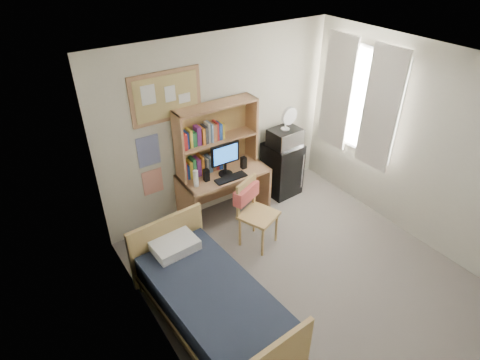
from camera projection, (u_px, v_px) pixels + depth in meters
floor at (314, 286)px, 4.88m from camera, size 3.60×4.20×0.02m
ceiling at (344, 77)px, 3.46m from camera, size 3.60×4.20×0.02m
wall_back at (221, 127)px, 5.63m from camera, size 3.60×0.04×2.60m
wall_left at (169, 269)px, 3.33m from camera, size 0.04×4.20×2.60m
wall_right at (431, 152)px, 5.01m from camera, size 0.04×4.20×2.60m
window_unit at (359, 100)px, 5.66m from camera, size 0.10×1.40×1.70m
curtain_left at (380, 110)px, 5.37m from camera, size 0.04×0.55×1.70m
curtain_right at (337, 92)px, 5.93m from camera, size 0.04×0.55×1.70m
bulletin_board at (166, 96)px, 4.92m from camera, size 0.94×0.03×0.64m
poster_wave at (148, 151)px, 5.14m from camera, size 0.30×0.01×0.42m
poster_japan at (153, 182)px, 5.40m from camera, size 0.28×0.01×0.36m
desk at (224, 195)px, 5.81m from camera, size 1.25×0.64×0.78m
desk_chair at (259, 215)px, 5.27m from camera, size 0.63×0.63×0.97m
mini_fridge at (282, 169)px, 6.36m from camera, size 0.53×0.53×0.86m
bed at (212, 306)px, 4.31m from camera, size 1.05×1.93×0.52m
hutch at (217, 137)px, 5.45m from camera, size 1.17×0.31×0.96m
monitor at (225, 160)px, 5.44m from camera, size 0.42×0.04×0.45m
keyboard at (231, 178)px, 5.46m from camera, size 0.46×0.15×0.02m
speaker_left at (206, 175)px, 5.38m from camera, size 0.07×0.07×0.17m
speaker_right at (244, 163)px, 5.65m from camera, size 0.07×0.07×0.17m
water_bottle at (196, 179)px, 5.25m from camera, size 0.07×0.07×0.23m
hoodie at (246, 193)px, 5.22m from camera, size 0.45×0.28×0.21m
microwave at (285, 137)px, 6.04m from camera, size 0.48×0.38×0.27m
desk_fan at (286, 119)px, 5.88m from camera, size 0.28×0.28×0.33m
pillow at (175, 246)px, 4.63m from camera, size 0.53×0.39×0.12m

